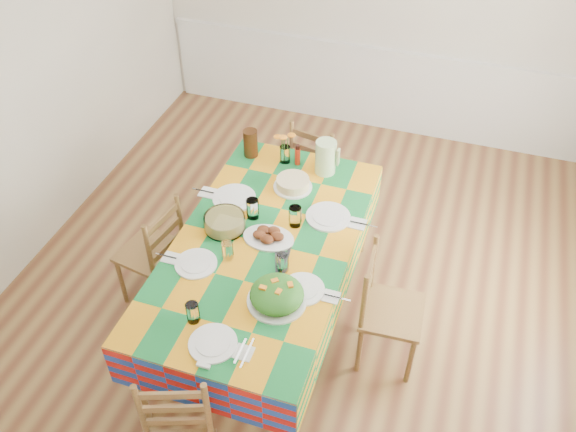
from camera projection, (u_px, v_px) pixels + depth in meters
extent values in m
cube|color=brown|center=(300.00, 286.00, 4.97)|extent=(4.50, 5.00, 0.04)
cube|color=silver|center=(381.00, 4.00, 5.84)|extent=(4.50, 0.04, 2.70)
cube|color=silver|center=(16.00, 94.00, 4.60)|extent=(0.04, 5.00, 2.70)
cube|color=white|center=(376.00, 49.00, 6.11)|extent=(4.41, 0.06, 0.04)
cube|color=white|center=(372.00, 88.00, 6.42)|extent=(4.41, 0.03, 0.90)
cylinder|color=brown|center=(136.00, 383.00, 3.81)|extent=(0.08, 0.08, 0.80)
cylinder|color=brown|center=(286.00, 429.00, 3.58)|extent=(0.08, 0.08, 0.80)
cylinder|color=brown|center=(251.00, 190.00, 5.23)|extent=(0.08, 0.08, 0.80)
cylinder|color=brown|center=(364.00, 214.00, 5.00)|extent=(0.08, 0.08, 0.80)
cube|color=brown|center=(264.00, 246.00, 4.12)|extent=(1.13, 2.14, 0.04)
cube|color=#B2140F|center=(264.00, 243.00, 4.11)|extent=(1.17, 2.18, 0.01)
cube|color=#B2140F|center=(188.00, 242.00, 4.36)|extent=(0.01, 2.18, 0.34)
cube|color=#B2140F|center=(346.00, 281.00, 4.09)|extent=(0.01, 2.18, 0.34)
cube|color=#B2140F|center=(198.00, 393.00, 3.45)|extent=(1.17, 0.01, 0.34)
cube|color=#B2140F|center=(310.00, 170.00, 5.00)|extent=(1.17, 0.01, 0.34)
cylinder|color=white|center=(213.00, 343.00, 3.48)|extent=(0.28, 0.28, 0.01)
cylinder|color=white|center=(213.00, 342.00, 3.47)|extent=(0.20, 0.20, 0.01)
cylinder|color=white|center=(193.00, 312.00, 3.57)|extent=(0.08, 0.08, 0.14)
cube|color=silver|center=(244.00, 353.00, 3.44)|extent=(0.11, 0.11, 0.01)
cube|color=silver|center=(240.00, 351.00, 3.44)|extent=(0.01, 0.18, 0.00)
cube|color=silver|center=(247.00, 353.00, 3.43)|extent=(0.01, 0.21, 0.00)
cylinder|color=white|center=(196.00, 264.00, 3.95)|extent=(0.28, 0.28, 0.01)
cylinder|color=white|center=(196.00, 263.00, 3.94)|extent=(0.19, 0.19, 0.01)
cylinder|color=white|center=(228.00, 251.00, 3.96)|extent=(0.08, 0.08, 0.13)
cube|color=silver|center=(170.00, 258.00, 4.00)|extent=(0.10, 0.10, 0.01)
cube|color=silver|center=(168.00, 256.00, 4.00)|extent=(0.17, 0.01, 0.00)
cube|color=silver|center=(173.00, 258.00, 3.99)|extent=(0.20, 0.01, 0.00)
cylinder|color=white|center=(234.00, 198.00, 4.44)|extent=(0.32, 0.32, 0.02)
cylinder|color=white|center=(234.00, 197.00, 4.43)|extent=(0.22, 0.22, 0.01)
cylinder|color=white|center=(253.00, 209.00, 4.25)|extent=(0.09, 0.09, 0.15)
cube|color=silver|center=(208.00, 193.00, 4.50)|extent=(0.12, 0.12, 0.01)
cube|color=silver|center=(205.00, 191.00, 4.50)|extent=(0.20, 0.01, 0.00)
cube|color=silver|center=(210.00, 193.00, 4.49)|extent=(0.24, 0.01, 0.00)
cylinder|color=white|center=(303.00, 289.00, 3.79)|extent=(0.28, 0.28, 0.01)
cylinder|color=white|center=(303.00, 288.00, 3.78)|extent=(0.19, 0.19, 0.01)
cylinder|color=white|center=(282.00, 262.00, 3.88)|extent=(0.08, 0.08, 0.13)
cube|color=silver|center=(331.00, 297.00, 3.75)|extent=(0.10, 0.10, 0.01)
cube|color=silver|center=(328.00, 295.00, 3.75)|extent=(0.17, 0.01, 0.00)
cube|color=silver|center=(334.00, 297.00, 3.74)|extent=(0.21, 0.01, 0.00)
cylinder|color=white|center=(328.00, 217.00, 4.29)|extent=(0.32, 0.32, 0.02)
cylinder|color=white|center=(328.00, 215.00, 4.28)|extent=(0.22, 0.22, 0.01)
cylinder|color=white|center=(295.00, 216.00, 4.19)|extent=(0.09, 0.09, 0.15)
cube|color=silver|center=(357.00, 224.00, 4.24)|extent=(0.12, 0.12, 0.01)
cube|color=silver|center=(354.00, 222.00, 4.24)|extent=(0.20, 0.01, 0.00)
cube|color=silver|center=(361.00, 224.00, 4.23)|extent=(0.23, 0.01, 0.00)
ellipsoid|color=white|center=(269.00, 238.00, 4.13)|extent=(0.36, 0.25, 0.02)
ellipsoid|color=black|center=(277.00, 236.00, 4.09)|extent=(0.09, 0.08, 0.05)
ellipsoid|color=black|center=(274.00, 231.00, 4.13)|extent=(0.09, 0.08, 0.05)
ellipsoid|color=black|center=(264.00, 230.00, 4.14)|extent=(0.09, 0.08, 0.05)
ellipsoid|color=black|center=(260.00, 235.00, 4.10)|extent=(0.09, 0.08, 0.05)
ellipsoid|color=black|center=(267.00, 239.00, 4.07)|extent=(0.09, 0.08, 0.05)
cylinder|color=white|center=(277.00, 301.00, 3.72)|extent=(0.37, 0.37, 0.02)
ellipsoid|color=#154010|center=(277.00, 294.00, 3.68)|extent=(0.33, 0.33, 0.15)
cube|color=orange|center=(263.00, 288.00, 3.62)|extent=(0.04, 0.03, 0.01)
cube|color=orange|center=(275.00, 281.00, 3.66)|extent=(0.05, 0.05, 0.01)
cube|color=orange|center=(279.00, 292.00, 3.60)|extent=(0.04, 0.05, 0.01)
cube|color=orange|center=(290.00, 285.00, 3.64)|extent=(0.05, 0.05, 0.01)
cylinder|color=white|center=(225.00, 222.00, 4.18)|extent=(0.29, 0.29, 0.10)
cylinder|color=#C7C169|center=(225.00, 222.00, 4.18)|extent=(0.26, 0.26, 0.09)
cylinder|color=white|center=(293.00, 187.00, 4.54)|extent=(0.29, 0.29, 0.01)
cylinder|color=#CFB77E|center=(293.00, 183.00, 4.51)|extent=(0.25, 0.25, 0.07)
cube|color=black|center=(277.00, 261.00, 3.97)|extent=(0.14, 0.33, 0.01)
cube|color=black|center=(286.00, 261.00, 3.97)|extent=(0.07, 0.34, 0.01)
cylinder|color=white|center=(285.00, 154.00, 4.74)|extent=(0.08, 0.08, 0.14)
cylinder|color=#3A6F25|center=(282.00, 148.00, 4.71)|extent=(0.01, 0.01, 0.20)
ellipsoid|color=orange|center=(278.00, 137.00, 4.66)|extent=(0.07, 0.07, 0.02)
cylinder|color=#3A6F25|center=(288.00, 149.00, 4.71)|extent=(0.01, 0.01, 0.20)
ellipsoid|color=orange|center=(292.00, 135.00, 4.64)|extent=(0.07, 0.07, 0.02)
cylinder|color=#3A6F25|center=(284.00, 150.00, 4.70)|extent=(0.01, 0.01, 0.20)
ellipsoid|color=orange|center=(283.00, 137.00, 4.59)|extent=(0.07, 0.07, 0.02)
cylinder|color=red|center=(298.00, 155.00, 4.70)|extent=(0.04, 0.04, 0.18)
cylinder|color=#BADF9D|center=(326.00, 157.00, 4.60)|extent=(0.16, 0.16, 0.27)
cylinder|color=#331A0B|center=(251.00, 143.00, 4.78)|extent=(0.11, 0.11, 0.23)
cube|color=white|center=(203.00, 365.00, 3.37)|extent=(0.08, 0.02, 0.02)
cylinder|color=brown|center=(141.00, 412.00, 3.32)|extent=(0.04, 0.04, 0.51)
cylinder|color=brown|center=(208.00, 411.00, 3.33)|extent=(0.04, 0.04, 0.51)
cube|color=brown|center=(177.00, 421.00, 3.39)|extent=(0.35, 0.14, 0.05)
cube|color=brown|center=(174.00, 409.00, 3.31)|extent=(0.35, 0.14, 0.05)
cube|color=brown|center=(170.00, 395.00, 3.22)|extent=(0.35, 0.14, 0.05)
cylinder|color=brown|center=(347.00, 183.00, 5.57)|extent=(0.04, 0.04, 0.47)
cylinder|color=brown|center=(311.00, 171.00, 5.71)|extent=(0.04, 0.04, 0.47)
cylinder|color=brown|center=(329.00, 205.00, 5.35)|extent=(0.04, 0.04, 0.47)
cylinder|color=brown|center=(292.00, 191.00, 5.49)|extent=(0.04, 0.04, 0.47)
cube|color=brown|center=(321.00, 165.00, 5.36)|extent=(0.51, 0.50, 0.03)
cylinder|color=brown|center=(331.00, 160.00, 5.01)|extent=(0.04, 0.04, 0.52)
cylinder|color=brown|center=(292.00, 147.00, 5.15)|extent=(0.04, 0.04, 0.52)
cube|color=brown|center=(311.00, 163.00, 5.15)|extent=(0.37, 0.10, 0.05)
cube|color=brown|center=(311.00, 150.00, 5.06)|extent=(0.37, 0.10, 0.05)
cube|color=brown|center=(311.00, 137.00, 4.97)|extent=(0.37, 0.10, 0.05)
cylinder|color=brown|center=(151.00, 252.00, 4.92)|extent=(0.04, 0.04, 0.46)
cylinder|color=brown|center=(122.00, 281.00, 4.68)|extent=(0.04, 0.04, 0.46)
cylinder|color=brown|center=(186.00, 266.00, 4.80)|extent=(0.04, 0.04, 0.46)
cylinder|color=brown|center=(158.00, 298.00, 4.56)|extent=(0.04, 0.04, 0.46)
cube|color=brown|center=(150.00, 252.00, 4.58)|extent=(0.47, 0.49, 0.03)
cylinder|color=brown|center=(180.00, 221.00, 4.47)|extent=(0.04, 0.04, 0.51)
cylinder|color=brown|center=(149.00, 253.00, 4.23)|extent=(0.04, 0.04, 0.51)
cube|color=brown|center=(167.00, 247.00, 4.42)|extent=(0.08, 0.36, 0.05)
cube|color=brown|center=(164.00, 234.00, 4.33)|extent=(0.08, 0.36, 0.05)
cube|color=brown|center=(162.00, 220.00, 4.24)|extent=(0.08, 0.36, 0.05)
cylinder|color=brown|center=(410.00, 361.00, 4.13)|extent=(0.04, 0.04, 0.46)
cylinder|color=brown|center=(416.00, 319.00, 4.40)|extent=(0.04, 0.04, 0.46)
cylinder|color=brown|center=(359.00, 350.00, 4.20)|extent=(0.04, 0.04, 0.46)
cylinder|color=brown|center=(368.00, 309.00, 4.47)|extent=(0.04, 0.04, 0.46)
cube|color=brown|center=(392.00, 312.00, 4.14)|extent=(0.44, 0.46, 0.03)
cylinder|color=brown|center=(364.00, 304.00, 3.88)|extent=(0.04, 0.04, 0.52)
cylinder|color=brown|center=(373.00, 263.00, 4.14)|extent=(0.04, 0.04, 0.52)
cube|color=brown|center=(367.00, 293.00, 4.08)|extent=(0.04, 0.37, 0.05)
cube|color=brown|center=(369.00, 279.00, 3.99)|extent=(0.04, 0.37, 0.05)
cube|color=brown|center=(371.00, 265.00, 3.90)|extent=(0.04, 0.37, 0.05)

